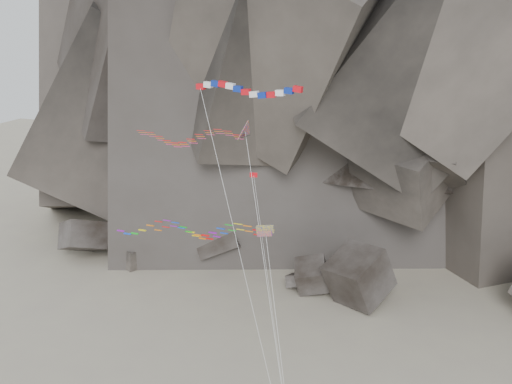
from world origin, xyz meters
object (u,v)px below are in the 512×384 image
(delta_kite, at_px, (185,136))
(pennant_kite, at_px, (262,237))
(banner_kite, at_px, (247,93))
(parafoil_kite, at_px, (184,228))

(delta_kite, distance_m, pennant_kite, 10.30)
(banner_kite, bearing_deg, delta_kite, 166.19)
(delta_kite, xyz_separation_m, parafoil_kite, (0.84, -2.54, -7.03))
(delta_kite, height_order, pennant_kite, delta_kite)
(delta_kite, xyz_separation_m, banner_kite, (6.19, -2.14, 4.04))
(banner_kite, distance_m, parafoil_kite, 12.31)
(parafoil_kite, xyz_separation_m, pennant_kite, (6.27, 1.13, -0.29))
(delta_kite, bearing_deg, banner_kite, -6.65)
(parafoil_kite, bearing_deg, pennant_kite, 0.56)
(banner_kite, xyz_separation_m, pennant_kite, (0.92, 0.72, -11.36))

